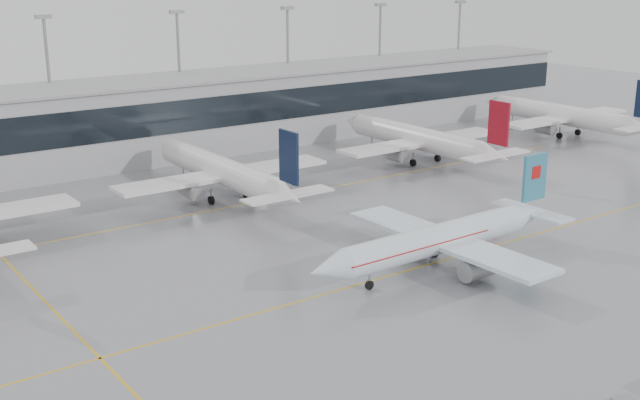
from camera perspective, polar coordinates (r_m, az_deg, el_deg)
ground at (r=80.51m, az=5.02°, el=-5.37°), size 320.00×320.00×0.00m
taxi_line_main at (r=80.51m, az=5.02°, el=-5.37°), size 120.00×0.25×0.01m
taxi_line_north at (r=103.75m, az=-5.82°, el=-0.38°), size 120.00×0.25×0.01m
taxi_line_cross at (r=79.66m, az=-19.26°, el=-6.52°), size 0.25×60.00×0.01m
terminal at (r=130.37m, az=-13.01°, el=5.45°), size 180.00×15.00×12.00m
terminal_glass at (r=123.28m, az=-11.66°, el=5.63°), size 180.00×0.20×5.00m
terminal_roof at (r=129.39m, az=-13.18°, el=8.14°), size 182.00×16.00×0.40m
light_masts at (r=134.75m, az=-14.22°, el=8.88°), size 156.40×1.00×22.60m
air_canada_jet at (r=82.37m, az=8.89°, el=-2.69°), size 32.98×25.36×9.99m
parked_jet_c at (r=105.87m, az=-6.88°, el=2.01°), size 29.64×36.96×11.72m
parked_jet_d at (r=126.01m, az=7.19°, el=4.31°), size 29.64×36.96×11.72m
parked_jet_e at (r=151.65m, az=17.01°, el=5.76°), size 29.64×36.96×11.72m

